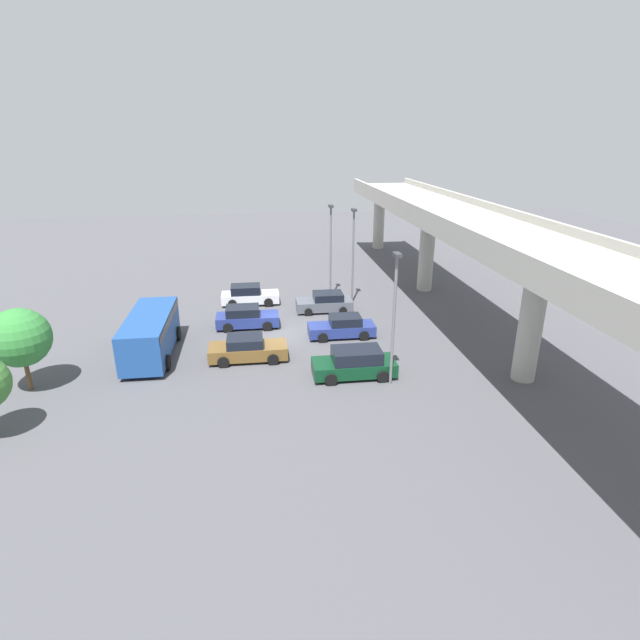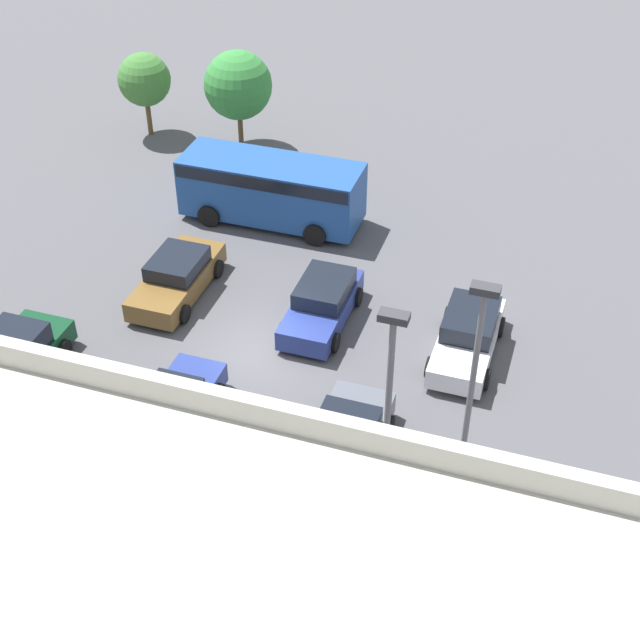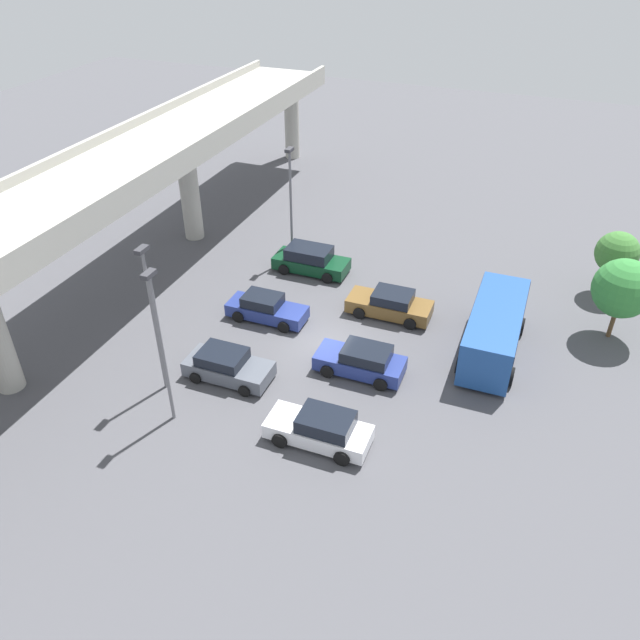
% 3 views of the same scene
% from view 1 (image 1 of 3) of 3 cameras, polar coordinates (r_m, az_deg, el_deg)
% --- Properties ---
extents(ground_plane, '(113.01, 113.01, 0.00)m').
position_cam_1_polar(ground_plane, '(35.38, -4.59, -1.49)').
color(ground_plane, '#4C4C51').
extents(highway_overpass, '(54.04, 6.34, 8.29)m').
position_cam_1_polar(highway_overpass, '(36.57, 16.97, 9.58)').
color(highway_overpass, '#ADAAA0').
rests_on(highway_overpass, ground_plane).
extents(parked_car_0, '(2.10, 4.67, 1.60)m').
position_cam_1_polar(parked_car_0, '(41.47, -8.11, 2.83)').
color(parked_car_0, silver).
rests_on(parked_car_0, ground_plane).
extents(parked_car_1, '(2.19, 4.38, 1.50)m').
position_cam_1_polar(parked_car_1, '(39.44, 0.59, 2.03)').
color(parked_car_1, '#515660').
rests_on(parked_car_1, ground_plane).
extents(parked_car_2, '(2.11, 4.49, 1.57)m').
position_cam_1_polar(parked_car_2, '(36.49, -8.42, 0.30)').
color(parked_car_2, navy).
rests_on(parked_car_2, ground_plane).
extents(parked_car_3, '(1.97, 4.57, 1.51)m').
position_cam_1_polar(parked_car_3, '(34.44, 2.57, -0.82)').
color(parked_car_3, navy).
rests_on(parked_car_3, ground_plane).
extents(parked_car_4, '(2.17, 4.82, 1.54)m').
position_cam_1_polar(parked_car_4, '(31.27, -8.29, -3.28)').
color(parked_car_4, brown).
rests_on(parked_car_4, ground_plane).
extents(parked_car_5, '(2.22, 4.78, 1.69)m').
position_cam_1_polar(parked_car_5, '(28.94, 3.99, -4.94)').
color(parked_car_5, '#0C381E').
rests_on(parked_car_5, ground_plane).
extents(shuttle_bus, '(7.48, 2.83, 2.68)m').
position_cam_1_polar(shuttle_bus, '(33.00, -18.84, -1.25)').
color(shuttle_bus, '#1E478C').
rests_on(shuttle_bus, ground_plane).
extents(lamp_post_near_aisle, '(0.70, 0.35, 7.51)m').
position_cam_1_polar(lamp_post_near_aisle, '(26.87, 8.49, 1.18)').
color(lamp_post_near_aisle, slate).
rests_on(lamp_post_near_aisle, ground_plane).
extents(lamp_post_mid_lot, '(0.70, 0.35, 7.81)m').
position_cam_1_polar(lamp_post_mid_lot, '(41.94, 1.23, 8.65)').
color(lamp_post_mid_lot, slate).
rests_on(lamp_post_mid_lot, ground_plane).
extents(lamp_post_by_overpass, '(0.70, 0.35, 7.73)m').
position_cam_1_polar(lamp_post_by_overpass, '(40.52, 3.81, 8.13)').
color(lamp_post_by_overpass, slate).
rests_on(lamp_post_by_overpass, ground_plane).
extents(tree_front_left, '(3.17, 3.17, 4.67)m').
position_cam_1_polar(tree_front_left, '(30.91, -31.10, -1.75)').
color(tree_front_left, brown).
rests_on(tree_front_left, ground_plane).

